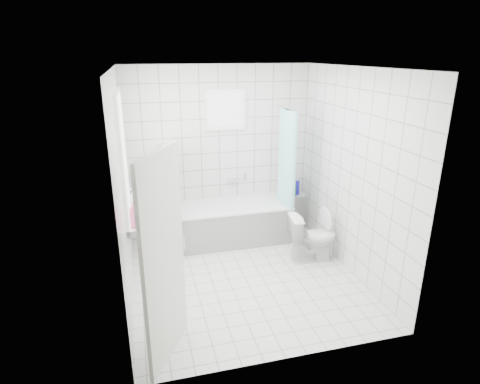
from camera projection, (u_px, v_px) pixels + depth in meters
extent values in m
plane|color=white|center=(245.00, 277.00, 5.18)|extent=(3.00, 3.00, 0.00)
plane|color=white|center=(246.00, 67.00, 4.32)|extent=(3.00, 3.00, 0.00)
cube|color=white|center=(219.00, 153.00, 6.12)|extent=(2.80, 0.02, 2.60)
cube|color=white|center=(292.00, 234.00, 3.38)|extent=(2.80, 0.02, 2.60)
cube|color=white|center=(123.00, 192.00, 4.42)|extent=(0.02, 3.00, 2.60)
cube|color=white|center=(351.00, 173.00, 5.08)|extent=(0.02, 3.00, 2.60)
cube|color=white|center=(125.00, 158.00, 4.60)|extent=(0.01, 0.90, 1.40)
cube|color=white|center=(226.00, 110.00, 5.89)|extent=(0.50, 0.01, 0.50)
cube|color=white|center=(135.00, 217.00, 4.86)|extent=(0.18, 1.02, 0.08)
cube|color=silver|center=(164.00, 261.00, 3.57)|extent=(0.42, 0.72, 2.00)
cube|color=white|center=(233.00, 223.00, 6.14)|extent=(1.69, 0.75, 0.55)
cube|color=white|center=(233.00, 205.00, 6.05)|extent=(1.71, 0.77, 0.03)
cube|color=white|center=(171.00, 200.00, 5.72)|extent=(0.15, 0.85, 1.50)
cube|color=white|center=(294.00, 210.00, 6.64)|extent=(0.40, 0.24, 0.55)
imported|color=white|center=(313.00, 238.00, 5.52)|extent=(0.69, 0.44, 0.67)
cylinder|color=silver|center=(286.00, 108.00, 5.74)|extent=(0.02, 0.80, 0.02)
cube|color=silver|center=(234.00, 180.00, 6.28)|extent=(0.18, 0.06, 0.06)
imported|color=pink|center=(134.00, 214.00, 4.45)|extent=(0.15, 0.15, 0.31)
imported|color=silver|center=(134.00, 200.00, 4.88)|extent=(0.16, 0.16, 0.30)
imported|color=silver|center=(134.00, 208.00, 4.81)|extent=(0.18, 0.18, 0.18)
cylinder|color=red|center=(293.00, 188.00, 6.54)|extent=(0.06, 0.06, 0.20)
cylinder|color=#231BDA|center=(297.00, 187.00, 6.52)|extent=(0.06, 0.06, 0.24)
cylinder|color=#168728|center=(294.00, 190.00, 6.44)|extent=(0.06, 0.06, 0.20)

